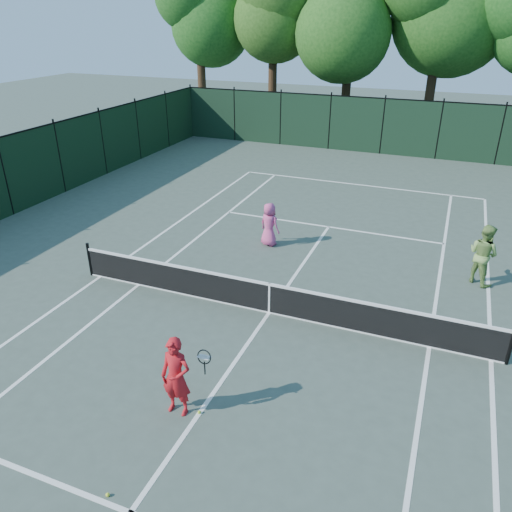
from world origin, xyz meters
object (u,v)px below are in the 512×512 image
at_px(player_green, 483,254).
at_px(loose_ball_near_cart, 108,495).
at_px(coach, 176,377).
at_px(loose_ball_midcourt, 199,412).
at_px(player_pink, 269,224).

height_order(player_green, loose_ball_near_cart, player_green).
xyz_separation_m(coach, loose_ball_near_cart, (-0.12, -2.18, -0.83)).
distance_m(coach, loose_ball_near_cart, 2.34).
xyz_separation_m(player_green, loose_ball_near_cart, (-5.70, -10.19, -0.89)).
height_order(loose_ball_near_cart, loose_ball_midcourt, same).
bearing_deg(loose_ball_midcourt, loose_ball_near_cart, -103.11).
relative_size(coach, loose_ball_midcourt, 25.43).
bearing_deg(player_pink, loose_ball_midcourt, 119.00).
bearing_deg(player_pink, coach, 116.09).
relative_size(loose_ball_near_cart, loose_ball_midcourt, 1.00).
relative_size(coach, loose_ball_near_cart, 25.43).
relative_size(player_pink, loose_ball_near_cart, 22.20).
bearing_deg(player_green, loose_ball_near_cart, 99.14).
bearing_deg(loose_ball_near_cart, coach, 86.97).
height_order(player_pink, loose_ball_midcourt, player_pink).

